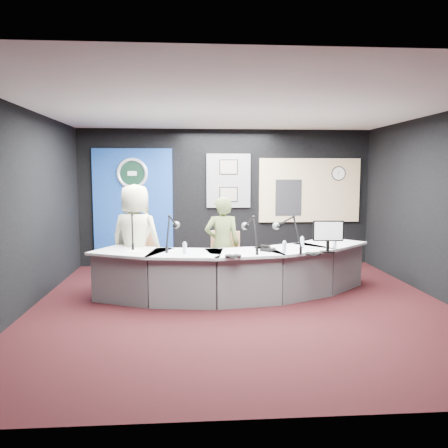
{
  "coord_description": "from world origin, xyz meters",
  "views": [
    {
      "loc": [
        -0.71,
        -6.26,
        1.9
      ],
      "look_at": [
        -0.2,
        0.8,
        1.1
      ],
      "focal_mm": 36.0,
      "sensor_mm": 36.0,
      "label": 1
    }
  ],
  "objects": [
    {
      "name": "booth_glow",
      "position": [
        1.75,
        2.96,
        1.55
      ],
      "size": [
        2.0,
        0.02,
        1.2
      ],
      "primitive_type": "cube",
      "color": "#E5B190",
      "rests_on": "booth_window_frame"
    },
    {
      "name": "ceiling",
      "position": [
        0.0,
        0.0,
        2.8
      ],
      "size": [
        6.0,
        6.0,
        0.02
      ],
      "primitive_type": "cube",
      "color": "silver",
      "rests_on": "ground"
    },
    {
      "name": "water_bottles",
      "position": [
        0.34,
        0.3,
        0.84
      ],
      "size": [
        2.37,
        0.49,
        0.18
      ],
      "primitive_type": null,
      "color": "silver",
      "rests_on": "broadcast_desk"
    },
    {
      "name": "wall_back",
      "position": [
        0.0,
        3.0,
        1.4
      ],
      "size": [
        6.0,
        0.02,
        2.8
      ],
      "primitive_type": "cube",
      "color": "black",
      "rests_on": "ground"
    },
    {
      "name": "wall_clock",
      "position": [
        2.35,
        2.94,
        1.9
      ],
      "size": [
        0.28,
        0.01,
        0.28
      ],
      "primitive_type": "cylinder",
      "rotation": [
        1.57,
        0.0,
        0.0
      ],
      "color": "white",
      "rests_on": "booth_window_frame"
    },
    {
      "name": "boom_mic_d",
      "position": [
        0.72,
        0.28,
        1.05
      ],
      "size": [
        0.37,
        0.69,
        0.6
      ],
      "primitive_type": null,
      "color": "black",
      "rests_on": "broadcast_desk"
    },
    {
      "name": "equipment_rack",
      "position": [
        1.3,
        2.94,
        1.4
      ],
      "size": [
        0.55,
        0.02,
        0.75
      ],
      "primitive_type": "cube",
      "color": "black",
      "rests_on": "booth_window_frame"
    },
    {
      "name": "person_man",
      "position": [
        -1.61,
        0.92,
        0.87
      ],
      "size": [
        0.98,
        0.79,
        1.73
      ],
      "primitive_type": "imported",
      "rotation": [
        0.0,
        0.0,
        2.82
      ],
      "color": "beige",
      "rests_on": "ground"
    },
    {
      "name": "wall_right",
      "position": [
        3.0,
        0.0,
        1.4
      ],
      "size": [
        0.02,
        6.0,
        2.8
      ],
      "primitive_type": "cube",
      "color": "black",
      "rests_on": "ground"
    },
    {
      "name": "headphones_far",
      "position": [
        -0.15,
        -0.2,
        0.77
      ],
      "size": [
        0.19,
        0.19,
        0.03
      ],
      "primitive_type": "torus",
      "color": "black",
      "rests_on": "broadcast_desk"
    },
    {
      "name": "computer_monitor",
      "position": [
        1.27,
        0.08,
        1.07
      ],
      "size": [
        0.45,
        0.08,
        0.31
      ],
      "primitive_type": "cube",
      "rotation": [
        0.0,
        0.0,
        -0.11
      ],
      "color": "black",
      "rests_on": "broadcast_desk"
    },
    {
      "name": "headphones_near",
      "position": [
        1.01,
        -0.09,
        0.77
      ],
      "size": [
        0.21,
        0.21,
        0.04
      ],
      "primitive_type": "torus",
      "color": "black",
      "rests_on": "broadcast_desk"
    },
    {
      "name": "draped_jacket",
      "position": [
        -1.71,
        1.15,
        0.62
      ],
      "size": [
        0.51,
        0.25,
        0.7
      ],
      "primitive_type": "cube",
      "rotation": [
        0.0,
        0.0,
        -0.32
      ],
      "color": "#6C6A5B",
      "rests_on": "armchair_left"
    },
    {
      "name": "person_woman",
      "position": [
        -0.23,
        0.8,
        0.77
      ],
      "size": [
        0.56,
        0.37,
        1.53
      ],
      "primitive_type": "imported",
      "rotation": [
        0.0,
        0.0,
        3.14
      ],
      "color": "#4F5B2F",
      "rests_on": "ground"
    },
    {
      "name": "pinboard",
      "position": [
        0.05,
        2.97,
        1.75
      ],
      "size": [
        0.9,
        0.04,
        1.1
      ],
      "primitive_type": "cube",
      "color": "slate",
      "rests_on": "wall_back"
    },
    {
      "name": "backdrop_panel",
      "position": [
        -1.9,
        2.97,
        1.25
      ],
      "size": [
        1.6,
        0.05,
        2.3
      ],
      "primitive_type": "cube",
      "color": "navy",
      "rests_on": "wall_back"
    },
    {
      "name": "desk_phone",
      "position": [
        0.41,
        0.25,
        0.78
      ],
      "size": [
        0.24,
        0.23,
        0.05
      ],
      "primitive_type": "cube",
      "rotation": [
        0.0,
        0.0,
        -0.66
      ],
      "color": "black",
      "rests_on": "broadcast_desk"
    },
    {
      "name": "paper_stack",
      "position": [
        -1.59,
        0.45,
        0.75
      ],
      "size": [
        0.31,
        0.35,
        0.0
      ],
      "primitive_type": "cube",
      "rotation": [
        0.0,
        0.0,
        0.45
      ],
      "color": "white",
      "rests_on": "broadcast_desk"
    },
    {
      "name": "boom_mic_b",
      "position": [
        -1.02,
        0.51,
        1.05
      ],
      "size": [
        0.24,
        0.73,
        0.6
      ],
      "primitive_type": null,
      "color": "black",
      "rests_on": "broadcast_desk"
    },
    {
      "name": "agency_seal",
      "position": [
        -1.9,
        2.93,
        1.9
      ],
      "size": [
        0.63,
        0.07,
        0.63
      ],
      "primitive_type": "torus",
      "rotation": [
        1.57,
        0.0,
        0.0
      ],
      "color": "silver",
      "rests_on": "backdrop_panel"
    },
    {
      "name": "armchair_left",
      "position": [
        -1.61,
        0.92,
        0.48
      ],
      "size": [
        0.68,
        0.68,
        0.96
      ],
      "primitive_type": null,
      "rotation": [
        0.0,
        0.0,
        -0.32
      ],
      "color": "tan",
      "rests_on": "ground"
    },
    {
      "name": "boom_mic_a",
      "position": [
        -1.64,
        0.79,
        1.05
      ],
      "size": [
        0.2,
        0.73,
        0.6
      ],
      "primitive_type": null,
      "color": "black",
      "rests_on": "broadcast_desk"
    },
    {
      "name": "framed_photo_upper",
      "position": [
        0.05,
        2.94,
        2.03
      ],
      "size": [
        0.34,
        0.02,
        0.27
      ],
      "primitive_type": "cube",
      "color": "#7C6D5A",
      "rests_on": "pinboard"
    },
    {
      "name": "broadcast_desk",
      "position": [
        -0.05,
        0.55,
        0.38
      ],
      "size": [
        4.5,
        1.9,
        0.75
      ],
      "primitive_type": null,
      "color": "silver",
      "rests_on": "ground"
    },
    {
      "name": "wall_front",
      "position": [
        0.0,
        -3.0,
        1.4
      ],
      "size": [
        6.0,
        0.02,
        2.8
      ],
      "primitive_type": "cube",
      "color": "black",
      "rests_on": "ground"
    },
    {
      "name": "booth_window_frame",
      "position": [
        1.75,
        2.97,
        1.55
      ],
      "size": [
        2.12,
        0.06,
        1.32
      ],
      "primitive_type": "cube",
      "color": "tan",
      "rests_on": "wall_back"
    },
    {
      "name": "wall_left",
      "position": [
        -3.0,
        0.0,
        1.4
      ],
      "size": [
        0.02,
        6.0,
        2.8
      ],
      "primitive_type": "cube",
      "color": "black",
      "rests_on": "ground"
    },
    {
      "name": "notepad",
      "position": [
        -0.47,
        -0.09,
        0.75
      ],
      "size": [
        0.3,
        0.33,
        0.0
      ],
      "primitive_type": "cube",
      "rotation": [
        0.0,
        0.0,
        -0.57
      ],
      "color": "white",
      "rests_on": "broadcast_desk"
    },
    {
      "name": "armchair_right",
      "position": [
        -0.23,
        0.8,
        0.45
      ],
      "size": [
        0.64,
        0.64,
        0.91
      ],
      "primitive_type": null,
      "rotation": [
        0.0,
        0.0,
        -0.3
      ],
      "color": "tan",
      "rests_on": "ground"
    },
    {
      "name": "boom_mic_c",
      "position": [
        0.16,
        0.27,
        1.05
      ],
      "size": [
        0.22,
        0.73,
        0.6
      ],
      "primitive_type": null,
      "color": "black",
      "rests_on": "broadcast_desk"
    },
    {
      "name": "seal_center",
      "position": [
        -1.9,
        2.94,
        1.9
      ],
      "size": [
        0.48,
        0.01,
        0.48
      ],
      "primitive_type": "cylinder",
      "rotation": [
        1.57,
        0.0,
        0.0
      ],
      "color": "black",
      "rests_on": "backdrop_panel"
    },
    {
      "name": "framed_photo_lower",
      "position": [
        0.05,
        2.94,
        1.47
      ],
      "size": [
        0.34,
        0.02,
        0.27
      ],
      "primitive_type": "cube",
      "color": "#7C6D5A",
      "rests_on": "pinboard"
    },
    {
      "name": "ground",
      "position": [
        0.0,
        0.0,
        0.0
      ],
      "size": [
        6.0,
        6.0,
        0.0
      ],
      "primitive_type": "plane",
      "color": "black",
      "rests_on": "ground"
    }
  ]
}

